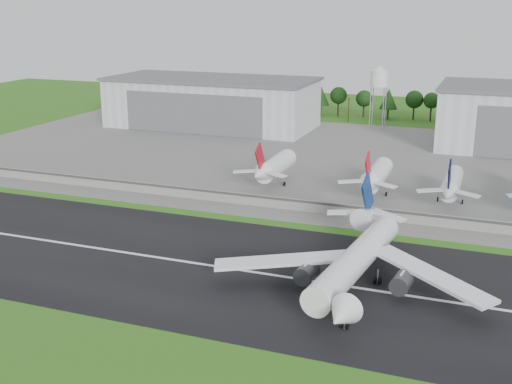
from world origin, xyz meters
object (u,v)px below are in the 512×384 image
at_px(parked_jet_red_a, 273,167).
at_px(parked_jet_navy, 451,185).
at_px(main_airliner, 355,267).
at_px(parked_jet_red_b, 375,177).

xyz_separation_m(parked_jet_red_a, parked_jet_navy, (54.95, -0.06, -0.38)).
height_order(main_airliner, parked_jet_red_b, main_airliner).
relative_size(main_airliner, parked_jet_navy, 1.89).
relative_size(main_airliner, parked_jet_red_a, 1.89).
relative_size(main_airliner, parked_jet_red_b, 1.89).
xyz_separation_m(parked_jet_red_b, parked_jet_navy, (22.27, -0.06, -0.34)).
bearing_deg(parked_jet_navy, parked_jet_red_b, 179.86).
height_order(parked_jet_red_a, parked_jet_red_b, parked_jet_red_a).
distance_m(main_airliner, parked_jet_red_b, 67.58).
bearing_deg(parked_jet_red_a, main_airliner, -58.37).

